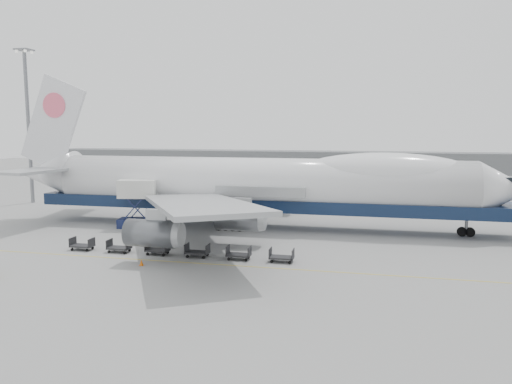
# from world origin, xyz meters

# --- Properties ---
(ground) EXTENTS (260.00, 260.00, 0.00)m
(ground) POSITION_xyz_m (0.00, 0.00, 0.00)
(ground) COLOR gray
(ground) RESTS_ON ground
(apron_line) EXTENTS (60.00, 0.15, 0.01)m
(apron_line) POSITION_xyz_m (0.00, -6.00, 0.01)
(apron_line) COLOR gold
(apron_line) RESTS_ON ground
(hangar) EXTENTS (110.00, 8.00, 7.00)m
(hangar) POSITION_xyz_m (-10.00, 70.00, 3.50)
(hangar) COLOR slate
(hangar) RESTS_ON ground
(floodlight_mast) EXTENTS (2.40, 2.40, 25.43)m
(floodlight_mast) POSITION_xyz_m (-42.00, 24.00, 14.27)
(floodlight_mast) COLOR slate
(floodlight_mast) RESTS_ON ground
(airliner) EXTENTS (67.00, 55.30, 19.98)m
(airliner) POSITION_xyz_m (0.64, 12.00, 5.62)
(airliner) COLOR white
(airliner) RESTS_ON ground
(catering_truck) EXTENTS (5.54, 4.25, 6.14)m
(catering_truck) POSITION_xyz_m (-14.83, 8.52, 3.45)
(catering_truck) COLOR #182048
(catering_truck) RESTS_ON ground
(traffic_cone) EXTENTS (0.40, 0.40, 0.58)m
(traffic_cone) POSITION_xyz_m (-6.72, -7.82, 0.28)
(traffic_cone) COLOR #D65E0B
(traffic_cone) RESTS_ON ground
(dolly_0) EXTENTS (2.30, 1.35, 1.30)m
(dolly_0) POSITION_xyz_m (-15.34, -3.80, 0.53)
(dolly_0) COLOR #2D2D30
(dolly_0) RESTS_ON ground
(dolly_1) EXTENTS (2.30, 1.35, 1.30)m
(dolly_1) POSITION_xyz_m (-11.11, -3.80, 0.53)
(dolly_1) COLOR #2D2D30
(dolly_1) RESTS_ON ground
(dolly_2) EXTENTS (2.30, 1.35, 1.30)m
(dolly_2) POSITION_xyz_m (-6.88, -3.80, 0.53)
(dolly_2) COLOR #2D2D30
(dolly_2) RESTS_ON ground
(dolly_3) EXTENTS (2.30, 1.35, 1.30)m
(dolly_3) POSITION_xyz_m (-2.65, -3.80, 0.53)
(dolly_3) COLOR #2D2D30
(dolly_3) RESTS_ON ground
(dolly_4) EXTENTS (2.30, 1.35, 1.30)m
(dolly_4) POSITION_xyz_m (1.58, -3.80, 0.53)
(dolly_4) COLOR #2D2D30
(dolly_4) RESTS_ON ground
(dolly_5) EXTENTS (2.30, 1.35, 1.30)m
(dolly_5) POSITION_xyz_m (5.80, -3.80, 0.53)
(dolly_5) COLOR #2D2D30
(dolly_5) RESTS_ON ground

